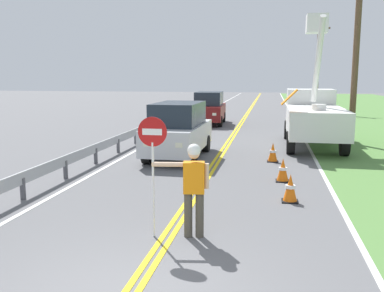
# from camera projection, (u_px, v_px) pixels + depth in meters

# --- Properties ---
(centerline_yellow_left) EXTENTS (0.11, 110.00, 0.01)m
(centerline_yellow_left) POSITION_uv_depth(u_px,v_px,m) (236.00, 129.00, 25.31)
(centerline_yellow_left) COLOR yellow
(centerline_yellow_left) RESTS_ON ground
(centerline_yellow_right) EXTENTS (0.11, 110.00, 0.01)m
(centerline_yellow_right) POSITION_uv_depth(u_px,v_px,m) (239.00, 129.00, 25.28)
(centerline_yellow_right) COLOR yellow
(centerline_yellow_right) RESTS_ON ground
(edge_line_right) EXTENTS (0.12, 110.00, 0.01)m
(edge_line_right) POSITION_uv_depth(u_px,v_px,m) (300.00, 130.00, 24.65)
(edge_line_right) COLOR silver
(edge_line_right) RESTS_ON ground
(edge_line_left) EXTENTS (0.12, 110.00, 0.01)m
(edge_line_left) POSITION_uv_depth(u_px,v_px,m) (179.00, 127.00, 25.94)
(edge_line_left) COLOR silver
(edge_line_left) RESTS_ON ground
(flagger_worker) EXTENTS (1.08, 0.31, 1.83)m
(flagger_worker) POSITION_uv_depth(u_px,v_px,m) (193.00, 184.00, 8.05)
(flagger_worker) COLOR #474238
(flagger_worker) RESTS_ON ground
(stop_sign_paddle) EXTENTS (0.56, 0.04, 2.33)m
(stop_sign_paddle) POSITION_uv_depth(u_px,v_px,m) (153.00, 150.00, 7.97)
(stop_sign_paddle) COLOR silver
(stop_sign_paddle) RESTS_ON ground
(utility_bucket_truck) EXTENTS (2.71, 6.83, 5.76)m
(utility_bucket_truck) POSITION_uv_depth(u_px,v_px,m) (313.00, 114.00, 19.07)
(utility_bucket_truck) COLOR white
(utility_bucket_truck) RESTS_ON ground
(oncoming_suv_nearest) EXTENTS (1.98, 4.64, 2.10)m
(oncoming_suv_nearest) POSITION_uv_depth(u_px,v_px,m) (179.00, 130.00, 16.16)
(oncoming_suv_nearest) COLOR silver
(oncoming_suv_nearest) RESTS_ON ground
(oncoming_suv_second) EXTENTS (2.05, 4.67, 2.10)m
(oncoming_suv_second) POSITION_uv_depth(u_px,v_px,m) (209.00, 108.00, 27.54)
(oncoming_suv_second) COLOR maroon
(oncoming_suv_second) RESTS_ON ground
(utility_pole_near) EXTENTS (1.80, 0.28, 8.52)m
(utility_pole_near) POSITION_uv_depth(u_px,v_px,m) (356.00, 46.00, 19.00)
(utility_pole_near) COLOR brown
(utility_pole_near) RESTS_ON ground
(utility_pole_mid) EXTENTS (1.80, 0.28, 7.77)m
(utility_pole_mid) POSITION_uv_depth(u_px,v_px,m) (318.00, 65.00, 36.75)
(utility_pole_mid) COLOR brown
(utility_pole_mid) RESTS_ON ground
(traffic_cone_lead) EXTENTS (0.40, 0.40, 0.70)m
(traffic_cone_lead) POSITION_uv_depth(u_px,v_px,m) (290.00, 189.00, 10.47)
(traffic_cone_lead) COLOR orange
(traffic_cone_lead) RESTS_ON ground
(traffic_cone_mid) EXTENTS (0.40, 0.40, 0.70)m
(traffic_cone_mid) POSITION_uv_depth(u_px,v_px,m) (283.00, 170.00, 12.51)
(traffic_cone_mid) COLOR orange
(traffic_cone_mid) RESTS_ON ground
(traffic_cone_tail) EXTENTS (0.40, 0.40, 0.70)m
(traffic_cone_tail) POSITION_uv_depth(u_px,v_px,m) (273.00, 153.00, 15.42)
(traffic_cone_tail) COLOR orange
(traffic_cone_tail) RESTS_ON ground
(guardrail_left_shoulder) EXTENTS (0.10, 32.00, 0.71)m
(guardrail_left_shoulder) POSITION_uv_depth(u_px,v_px,m) (143.00, 130.00, 20.63)
(guardrail_left_shoulder) COLOR #9EA0A3
(guardrail_left_shoulder) RESTS_ON ground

